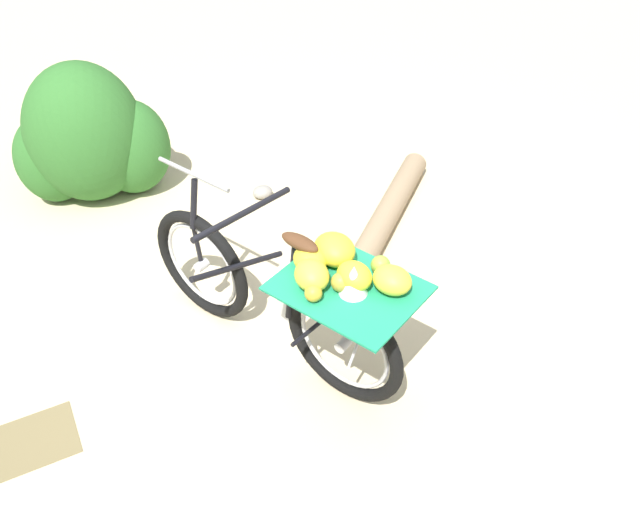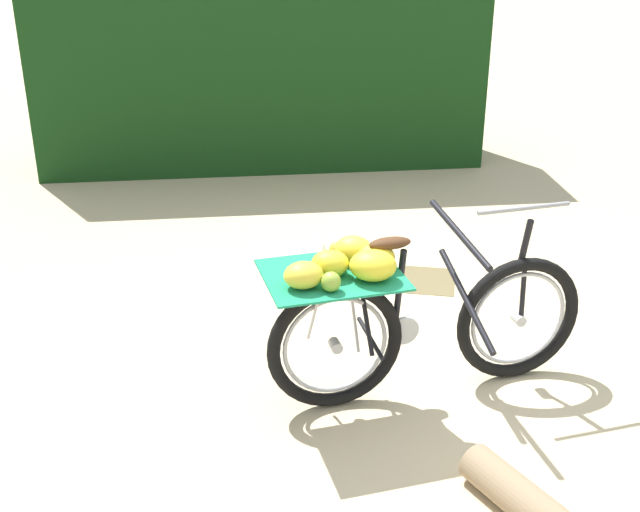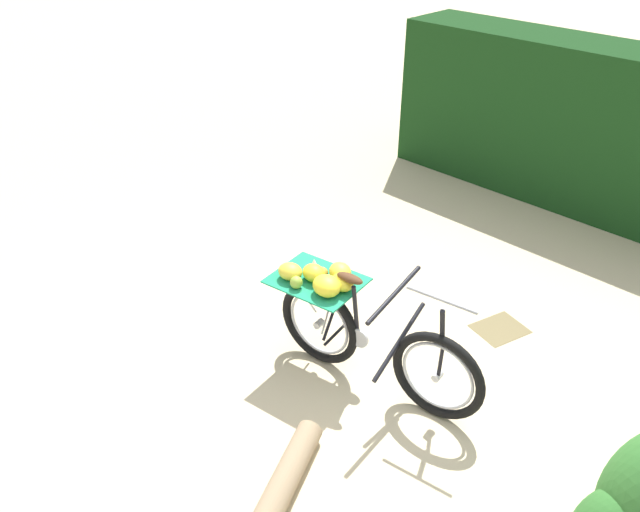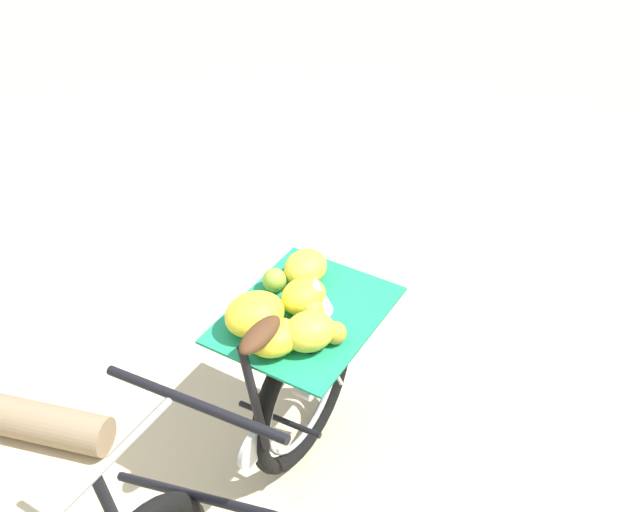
{
  "view_description": "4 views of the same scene",
  "coord_description": "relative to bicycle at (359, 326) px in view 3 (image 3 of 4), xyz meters",
  "views": [
    {
      "loc": [
        1.02,
        2.71,
        2.93
      ],
      "look_at": [
        -0.11,
        0.51,
        0.91
      ],
      "focal_mm": 37.52,
      "sensor_mm": 36.0,
      "label": 1
    },
    {
      "loc": [
        -3.86,
        0.1,
        2.57
      ],
      "look_at": [
        -0.27,
        0.69,
        0.91
      ],
      "focal_mm": 46.61,
      "sensor_mm": 36.0,
      "label": 2
    },
    {
      "loc": [
        -2.15,
        -2.93,
        3.5
      ],
      "look_at": [
        -0.15,
        0.67,
        0.97
      ],
      "focal_mm": 35.85,
      "sensor_mm": 36.0,
      "label": 3
    },
    {
      "loc": [
        1.67,
        -0.55,
        2.73
      ],
      "look_at": [
        -0.31,
        0.79,
        0.93
      ],
      "focal_mm": 42.95,
      "sensor_mm": 36.0,
      "label": 4
    }
  ],
  "objects": [
    {
      "name": "foliage_hedge",
      "position": [
        3.88,
        1.66,
        0.42
      ],
      "size": [
        2.01,
        4.27,
        1.86
      ],
      "primitive_type": "cube",
      "rotation": [
        0.0,
        0.0,
        1.85
      ],
      "color": "#143814",
      "rests_on": "ground_plane"
    },
    {
      "name": "bicycle",
      "position": [
        0.0,
        0.0,
        0.0
      ],
      "size": [
        1.03,
        1.74,
        1.03
      ],
      "rotation": [
        0.0,
        0.0,
        -1.13
      ],
      "color": "black",
      "rests_on": "ground_plane"
    },
    {
      "name": "ground_plane",
      "position": [
        0.03,
        -0.28,
        -0.51
      ],
      "size": [
        60.0,
        60.0,
        0.0
      ],
      "primitive_type": "plane",
      "color": "beige"
    },
    {
      "name": "leaf_litter_patch",
      "position": [
        1.43,
        -0.08,
        -0.51
      ],
      "size": [
        0.44,
        0.36,
        0.01
      ],
      "primitive_type": "cube",
      "color": "olive",
      "rests_on": "ground_plane"
    }
  ]
}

